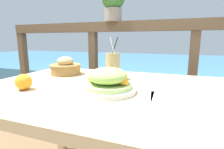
{
  "coord_description": "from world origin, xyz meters",
  "views": [
    {
      "loc": [
        0.32,
        -0.78,
        0.98
      ],
      "look_at": [
        0.02,
        0.02,
        0.81
      ],
      "focal_mm": 28.0,
      "sensor_mm": 36.0,
      "label": 1
    }
  ],
  "objects_px": {
    "salad_plate": "(108,82)",
    "bread_basket": "(66,67)",
    "potted_plant": "(113,2)",
    "drink_glass": "(113,66)"
  },
  "relations": [
    {
      "from": "potted_plant",
      "to": "drink_glass",
      "type": "bearing_deg",
      "value": -70.33
    },
    {
      "from": "drink_glass",
      "to": "bread_basket",
      "type": "bearing_deg",
      "value": 175.77
    },
    {
      "from": "bread_basket",
      "to": "potted_plant",
      "type": "bearing_deg",
      "value": 76.99
    },
    {
      "from": "salad_plate",
      "to": "bread_basket",
      "type": "distance_m",
      "value": 0.51
    },
    {
      "from": "salad_plate",
      "to": "bread_basket",
      "type": "xyz_separation_m",
      "value": [
        -0.42,
        0.29,
        0.0
      ]
    },
    {
      "from": "salad_plate",
      "to": "bread_basket",
      "type": "bearing_deg",
      "value": 145.78
    },
    {
      "from": "drink_glass",
      "to": "bread_basket",
      "type": "xyz_separation_m",
      "value": [
        -0.35,
        0.03,
        -0.03
      ]
    },
    {
      "from": "salad_plate",
      "to": "potted_plant",
      "type": "xyz_separation_m",
      "value": [
        -0.29,
        0.86,
        0.52
      ]
    },
    {
      "from": "bread_basket",
      "to": "potted_plant",
      "type": "distance_m",
      "value": 0.79
    },
    {
      "from": "bread_basket",
      "to": "potted_plant",
      "type": "relative_size",
      "value": 0.67
    }
  ]
}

